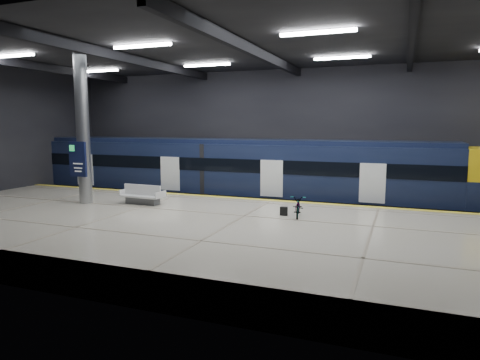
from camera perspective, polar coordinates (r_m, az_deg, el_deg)
The scene contains 10 objects.
ground at distance 18.60m, azimuth 1.71°, elevation -7.48°, with size 30.00×30.00×0.00m, color black.
room_shell at distance 17.99m, azimuth 1.78°, elevation 10.41°, with size 30.10×16.10×8.05m.
platform at distance 16.20m, azimuth -1.24°, elevation -7.73°, with size 30.00×11.00×1.10m, color beige.
safety_strip at distance 20.91m, azimuth 4.22°, elevation -2.70°, with size 30.00×0.40×0.01m, color gold.
rails at distance 23.70m, azimuth 6.12°, elevation -4.03°, with size 30.00×1.52×0.16m.
train at distance 23.84m, azimuth 2.45°, elevation 0.89°, with size 29.40×2.84×3.79m.
bench at distance 20.38m, azimuth -12.86°, elevation -2.25°, with size 2.08×0.93×0.90m.
bicycle at distance 17.35m, azimuth 7.79°, elevation -3.40°, with size 0.59×1.69×0.89m, color #99999E.
pannier_bag at distance 17.54m, azimuth 5.86°, elevation -4.15°, with size 0.30×0.18×0.35m, color black.
info_column at distance 21.16m, azimuth -20.26°, elevation 6.12°, with size 0.90×0.78×6.90m.
Camera 1 is at (5.93, -16.96, 4.81)m, focal length 32.00 mm.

